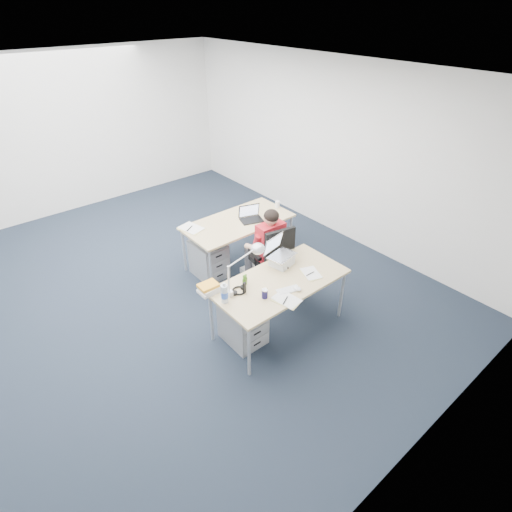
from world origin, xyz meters
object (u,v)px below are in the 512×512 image
at_px(headphones, 239,290).
at_px(can_koozie, 265,294).
at_px(book_stack, 209,288).
at_px(drawer_pedestal_far, 209,259).
at_px(sunglasses, 284,269).
at_px(bear_figurine, 245,279).
at_px(office_chair, 271,272).
at_px(dark_laptop, 252,214).
at_px(cordless_phone, 244,288).
at_px(drawer_pedestal_near, 243,322).
at_px(computer_mouse, 297,288).
at_px(wireless_keyboard, 288,290).
at_px(silver_laptop, 282,252).
at_px(water_bottle, 224,293).
at_px(seated_person, 264,247).
at_px(desk_near, 280,284).
at_px(far_cup, 277,204).
at_px(desk_lamp, 240,270).
at_px(desk_far, 238,224).

distance_m(headphones, can_koozie, 0.31).
bearing_deg(book_stack, drawer_pedestal_far, 57.19).
bearing_deg(sunglasses, bear_figurine, -170.77).
distance_m(bear_figurine, book_stack, 0.42).
xyz_separation_m(bear_figurine, sunglasses, (0.54, -0.09, -0.05)).
height_order(office_chair, dark_laptop, office_chair).
height_order(cordless_phone, sunglasses, cordless_phone).
xyz_separation_m(drawer_pedestal_near, computer_mouse, (0.49, -0.37, 0.47)).
bearing_deg(computer_mouse, bear_figurine, 124.76).
bearing_deg(wireless_keyboard, book_stack, 158.66).
distance_m(silver_laptop, water_bottle, 0.97).
relative_size(book_stack, cordless_phone, 1.65).
relative_size(computer_mouse, sunglasses, 1.02).
height_order(seated_person, drawer_pedestal_far, seated_person).
bearing_deg(dark_laptop, drawer_pedestal_near, -114.20).
bearing_deg(drawer_pedestal_near, book_stack, 141.12).
distance_m(desk_near, sunglasses, 0.23).
bearing_deg(far_cup, wireless_keyboard, -129.08).
distance_m(book_stack, dark_laptop, 1.74).
bearing_deg(office_chair, cordless_phone, -137.50).
height_order(drawer_pedestal_near, computer_mouse, computer_mouse).
bearing_deg(headphones, cordless_phone, -72.95).
distance_m(drawer_pedestal_near, desk_lamp, 0.72).
relative_size(bear_figurine, desk_lamp, 0.25).
bearing_deg(book_stack, silver_laptop, -7.26).
height_order(dark_laptop, far_cup, dark_laptop).
bearing_deg(headphones, seated_person, 27.04).
height_order(water_bottle, book_stack, water_bottle).
xyz_separation_m(office_chair, water_bottle, (-1.17, -0.54, 0.56)).
distance_m(desk_far, cordless_phone, 1.70).
relative_size(wireless_keyboard, sunglasses, 2.45).
distance_m(computer_mouse, water_bottle, 0.83).
xyz_separation_m(drawer_pedestal_far, headphones, (-0.48, -1.35, 0.47)).
height_order(desk_near, far_cup, far_cup).
relative_size(headphones, water_bottle, 0.82).
bearing_deg(desk_lamp, seated_person, 44.67).
height_order(drawer_pedestal_far, silver_laptop, silver_laptop).
distance_m(desk_far, seated_person, 0.66).
distance_m(wireless_keyboard, can_koozie, 0.30).
xyz_separation_m(seated_person, sunglasses, (-0.28, -0.69, 0.12)).
distance_m(wireless_keyboard, computer_mouse, 0.10).
bearing_deg(desk_near, office_chair, 54.78).
distance_m(desk_far, dark_laptop, 0.26).
bearing_deg(far_cup, sunglasses, -129.52).
xyz_separation_m(desk_near, bear_figurine, (-0.35, 0.21, 0.11)).
bearing_deg(wireless_keyboard, drawer_pedestal_near, 159.08).
distance_m(water_bottle, dark_laptop, 1.87).
xyz_separation_m(drawer_pedestal_far, computer_mouse, (0.04, -1.75, 0.47)).
height_order(cordless_phone, desk_lamp, desk_lamp).
distance_m(wireless_keyboard, far_cup, 2.10).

